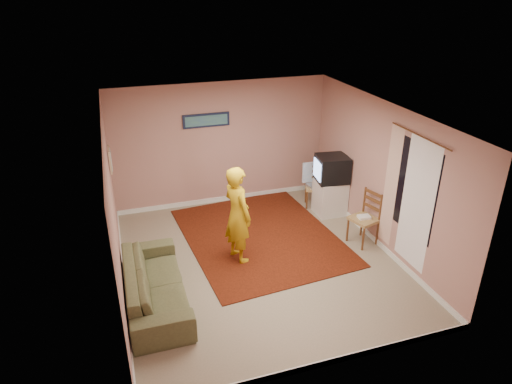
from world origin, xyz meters
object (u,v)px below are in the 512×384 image
object	(u,v)px
crt_tv	(332,169)
sofa	(155,284)
chair_b	(364,213)
person	(238,215)
chair_a	(315,183)
tv_cabinet	(330,197)

from	to	relation	value
crt_tv	sofa	size ratio (longest dim) A/B	0.31
chair_b	sofa	xyz separation A→B (m)	(-3.80, -0.56, -0.29)
chair_b	person	size ratio (longest dim) A/B	0.32
chair_b	person	xyz separation A→B (m)	(-2.31, 0.19, 0.25)
sofa	chair_a	bearing A→B (deg)	-58.11
tv_cabinet	chair_a	distance (m)	0.46
crt_tv	person	distance (m)	2.49
sofa	person	xyz separation A→B (m)	(1.49, 0.75, 0.54)
tv_cabinet	sofa	bearing A→B (deg)	-154.23
sofa	person	bearing A→B (deg)	-62.93
tv_cabinet	person	xyz separation A→B (m)	(-2.26, -1.06, 0.49)
chair_a	sofa	distance (m)	4.22
tv_cabinet	person	size ratio (longest dim) A/B	0.43
person	sofa	bearing A→B (deg)	98.23
chair_b	crt_tv	bearing A→B (deg)	165.96
tv_cabinet	sofa	distance (m)	4.16
chair_a	sofa	size ratio (longest dim) A/B	0.23
tv_cabinet	crt_tv	distance (m)	0.63
sofa	person	distance (m)	1.76
chair_a	chair_b	distance (m)	1.66
tv_cabinet	chair_b	distance (m)	1.28
tv_cabinet	sofa	world-z (taller)	tv_cabinet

